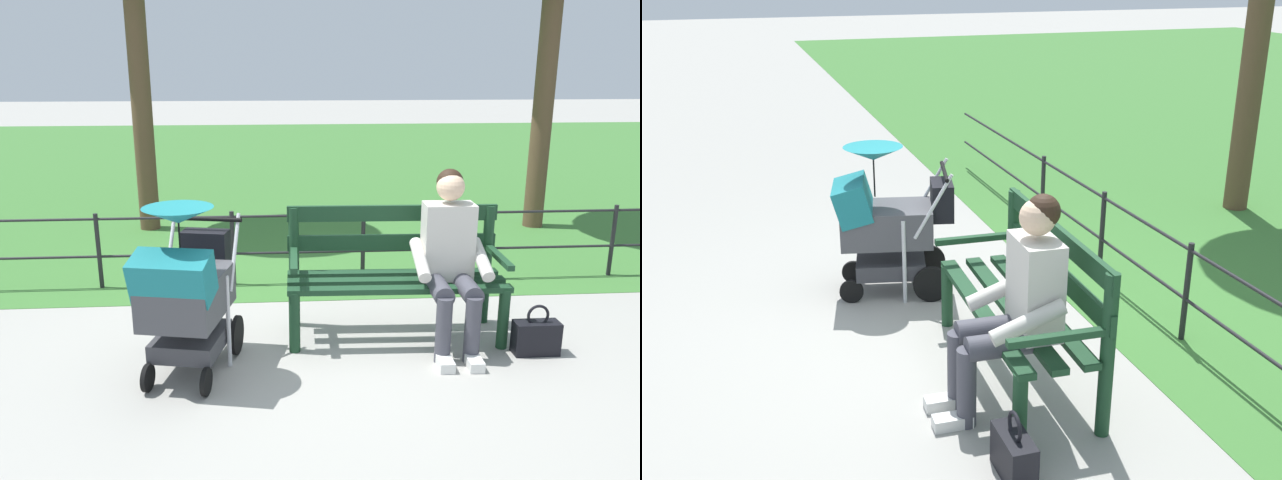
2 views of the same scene
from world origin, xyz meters
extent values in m
plane|color=#9E9B93|center=(0.00, 0.00, 0.00)|extent=(60.00, 60.00, 0.00)
cube|color=#3D7533|center=(0.00, -8.80, 0.00)|extent=(40.00, 16.00, 0.01)
cube|color=#193D23|center=(-0.67, -0.18, 0.45)|extent=(1.60, 0.15, 0.04)
cube|color=#193D23|center=(-0.67, 0.00, 0.45)|extent=(1.60, 0.15, 0.04)
cube|color=#193D23|center=(-0.66, 0.18, 0.45)|extent=(1.60, 0.15, 0.04)
cube|color=#193D23|center=(-0.68, -0.28, 0.67)|extent=(1.60, 0.09, 0.12)
cube|color=#193D23|center=(-0.68, -0.28, 0.90)|extent=(1.60, 0.09, 0.12)
cylinder|color=#193D23|center=(-1.41, 0.22, 0.23)|extent=(0.08, 0.08, 0.45)
cylinder|color=#193D23|center=(-1.43, -0.26, 0.47)|extent=(0.08, 0.08, 0.95)
cube|color=#193D23|center=(-1.42, 0.02, 0.63)|extent=(0.07, 0.56, 0.04)
cylinder|color=#193D23|center=(0.09, 0.18, 0.23)|extent=(0.08, 0.08, 0.45)
cylinder|color=#193D23|center=(0.07, -0.30, 0.47)|extent=(0.08, 0.08, 0.95)
cube|color=#193D23|center=(0.08, -0.02, 0.63)|extent=(0.07, 0.56, 0.04)
cylinder|color=#42424C|center=(-1.13, 0.22, 0.47)|extent=(0.15, 0.40, 0.14)
cylinder|color=#42424C|center=(-0.93, 0.22, 0.47)|extent=(0.15, 0.40, 0.14)
cylinder|color=#42424C|center=(-1.12, 0.42, 0.24)|extent=(0.11, 0.11, 0.47)
cylinder|color=#42424C|center=(-0.92, 0.42, 0.24)|extent=(0.11, 0.11, 0.47)
cube|color=silver|center=(-1.12, 0.50, 0.04)|extent=(0.11, 0.22, 0.07)
cube|color=silver|center=(-0.92, 0.50, 0.04)|extent=(0.11, 0.22, 0.07)
cube|color=beige|center=(-1.04, 0.00, 0.75)|extent=(0.37, 0.23, 0.56)
cylinder|color=beige|center=(-1.25, 0.13, 0.65)|extent=(0.10, 0.43, 0.23)
cylinder|color=beige|center=(-0.81, 0.11, 0.65)|extent=(0.10, 0.43, 0.23)
sphere|color=beige|center=(-1.04, 0.00, 1.15)|extent=(0.20, 0.20, 0.20)
sphere|color=black|center=(-1.04, -0.03, 1.18)|extent=(0.19, 0.19, 0.19)
cylinder|color=black|center=(0.50, 0.18, 0.14)|extent=(0.09, 0.28, 0.28)
cylinder|color=black|center=(0.95, 0.08, 0.14)|extent=(0.09, 0.28, 0.28)
cylinder|color=black|center=(0.66, 0.75, 0.09)|extent=(0.07, 0.18, 0.18)
cylinder|color=black|center=(1.03, 0.68, 0.09)|extent=(0.07, 0.18, 0.18)
cube|color=#38383D|center=(0.78, 0.42, 0.22)|extent=(0.52, 0.60, 0.12)
cylinder|color=silver|center=(0.54, 0.37, 0.33)|extent=(0.03, 0.03, 0.65)
cylinder|color=silver|center=(0.99, 0.28, 0.33)|extent=(0.03, 0.03, 0.65)
cube|color=#47474C|center=(0.79, 0.44, 0.55)|extent=(0.59, 0.76, 0.28)
cube|color=#19727A|center=(0.84, 0.68, 0.75)|extent=(0.53, 0.40, 0.33)
cylinder|color=black|center=(0.70, 0.01, 0.95)|extent=(0.52, 0.14, 0.03)
cylinder|color=silver|center=(0.49, 0.16, 0.75)|extent=(0.09, 0.30, 0.49)
cylinder|color=silver|center=(0.94, 0.06, 0.75)|extent=(0.09, 0.30, 0.49)
cone|color=#19727A|center=(0.80, 0.52, 1.10)|extent=(0.52, 0.52, 0.10)
cylinder|color=black|center=(0.80, 0.52, 0.92)|extent=(0.01, 0.01, 0.30)
cube|color=black|center=(0.70, 0.03, 0.73)|extent=(0.35, 0.22, 0.28)
cube|color=black|center=(-1.62, 0.33, 0.12)|extent=(0.32, 0.14, 0.24)
torus|color=black|center=(-1.62, 0.33, 0.29)|extent=(0.16, 0.02, 0.16)
cylinder|color=black|center=(-3.02, -1.28, 0.35)|extent=(0.04, 0.04, 0.70)
cylinder|color=black|center=(-1.81, -1.28, 0.35)|extent=(0.04, 0.04, 0.70)
cylinder|color=black|center=(-0.60, -1.28, 0.35)|extent=(0.04, 0.04, 0.70)
cylinder|color=black|center=(0.60, -1.28, 0.35)|extent=(0.04, 0.04, 0.70)
cylinder|color=black|center=(1.81, -1.28, 0.35)|extent=(0.04, 0.04, 0.70)
cylinder|color=black|center=(0.00, -1.28, 0.65)|extent=(8.44, 0.02, 0.02)
cylinder|color=black|center=(0.00, -1.28, 0.30)|extent=(8.44, 0.02, 0.02)
cylinder|color=brown|center=(1.76, -3.44, 1.55)|extent=(0.24, 0.24, 3.10)
cylinder|color=brown|center=(-3.04, -3.21, 1.58)|extent=(0.24, 0.24, 3.16)
camera|label=1|loc=(0.22, 4.35, 2.01)|focal=35.67mm
camera|label=2|loc=(-4.56, 1.54, 2.45)|focal=42.75mm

